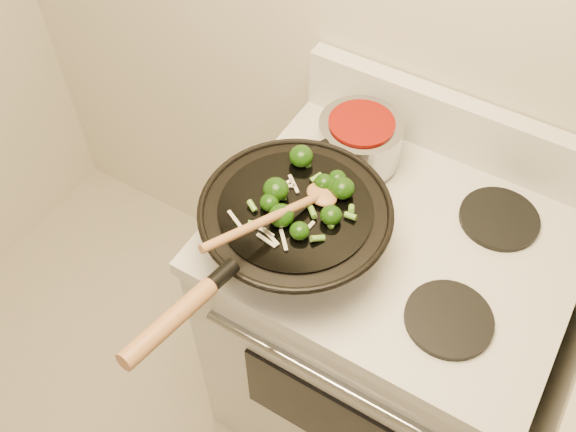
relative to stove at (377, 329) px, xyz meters
The scene contains 5 objects.
stove is the anchor object (origin of this frame).
wok 0.58m from the stove, 138.79° to the right, with size 0.40×0.67×0.20m.
stirfry 0.64m from the stove, 144.94° to the right, with size 0.23×0.25×0.05m.
wooden_spoon 0.66m from the stove, 133.81° to the right, with size 0.15×0.32×0.09m.
saucepan 0.57m from the stove, 141.26° to the left, with size 0.20×0.31×0.12m.
Camera 1 is at (-0.06, 0.31, 2.07)m, focal length 40.00 mm.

